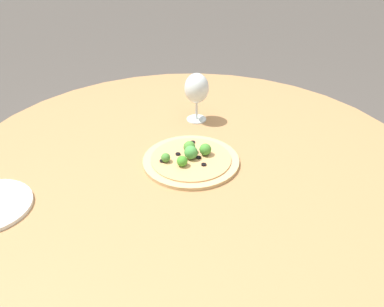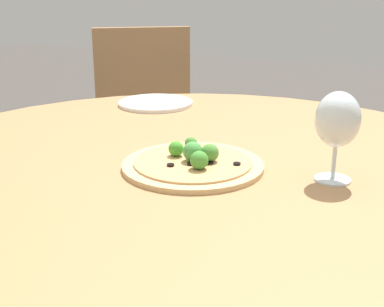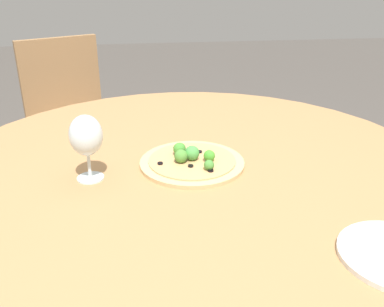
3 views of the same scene
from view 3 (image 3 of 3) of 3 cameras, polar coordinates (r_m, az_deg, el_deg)
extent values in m
cylinder|color=#A87A4C|center=(1.12, 0.01, -2.23)|extent=(1.35, 1.35, 0.03)
cylinder|color=#A87A4C|center=(1.74, 12.01, -5.92)|extent=(0.05, 0.05, 0.69)
cylinder|color=#A87A4C|center=(1.68, -16.35, -7.68)|extent=(0.05, 0.05, 0.69)
cube|color=#997047|center=(2.11, -14.84, 1.52)|extent=(0.53, 0.53, 0.04)
cube|color=#997047|center=(2.21, -17.00, 8.88)|extent=(0.36, 0.18, 0.44)
cylinder|color=#997047|center=(2.02, -17.28, -6.80)|extent=(0.04, 0.04, 0.40)
cylinder|color=#997047|center=(2.11, -8.40, -4.52)|extent=(0.04, 0.04, 0.40)
cylinder|color=#997047|center=(2.32, -19.54, -2.97)|extent=(0.04, 0.04, 0.40)
cylinder|color=#997047|center=(2.40, -11.69, -1.13)|extent=(0.04, 0.04, 0.40)
cylinder|color=tan|center=(1.11, 0.00, -1.17)|extent=(0.27, 0.27, 0.01)
cylinder|color=tan|center=(1.11, 0.00, -0.85)|extent=(0.23, 0.23, 0.00)
sphere|color=#488837|center=(1.05, 2.28, -1.54)|extent=(0.03, 0.03, 0.03)
sphere|color=green|center=(1.09, 2.32, -0.30)|extent=(0.03, 0.03, 0.03)
sphere|color=#4D8B36|center=(1.09, -1.48, -0.35)|extent=(0.03, 0.03, 0.03)
sphere|color=#3A8533|center=(1.10, 0.13, -0.23)|extent=(0.03, 0.03, 0.03)
sphere|color=#499944|center=(1.10, -0.01, 0.15)|extent=(0.04, 0.04, 0.04)
sphere|color=#479133|center=(1.13, -1.67, 0.62)|extent=(0.03, 0.03, 0.03)
cylinder|color=black|center=(1.09, -4.27, -1.32)|extent=(0.01, 0.01, 0.00)
cylinder|color=black|center=(1.05, 2.51, -2.30)|extent=(0.01, 0.01, 0.00)
cylinder|color=black|center=(1.07, -0.18, -1.66)|extent=(0.01, 0.01, 0.00)
cylinder|color=black|center=(1.15, 1.01, 0.24)|extent=(0.01, 0.01, 0.00)
cylinder|color=black|center=(1.10, -1.83, -0.79)|extent=(0.01, 0.01, 0.00)
cylinder|color=black|center=(1.12, -0.42, -0.29)|extent=(0.01, 0.01, 0.00)
cylinder|color=silver|center=(1.07, -13.37, -3.17)|extent=(0.07, 0.07, 0.00)
cylinder|color=silver|center=(1.06, -13.53, -1.63)|extent=(0.01, 0.01, 0.06)
ellipsoid|color=silver|center=(1.03, -13.96, 2.37)|extent=(0.08, 0.08, 0.10)
camera|label=1|loc=(1.67, 38.44, 25.83)|focal=40.00mm
camera|label=2|loc=(1.89, -16.71, 19.37)|focal=50.00mm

